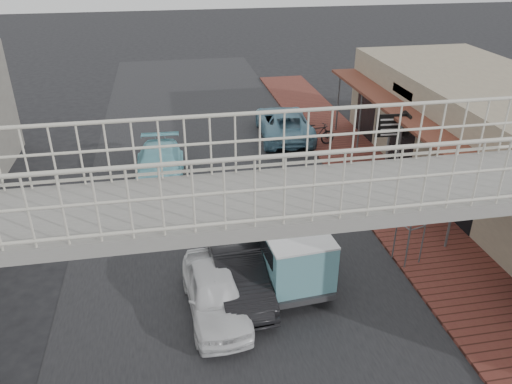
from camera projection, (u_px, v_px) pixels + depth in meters
name	position (u px, v px, depth m)	size (l,w,h in m)	color
ground	(239.00, 293.00, 14.17)	(120.00, 120.00, 0.00)	black
road_strip	(239.00, 293.00, 14.17)	(10.00, 60.00, 0.01)	black
sidewalk	(406.00, 218.00, 17.82)	(3.00, 40.00, 0.10)	brown
footbridge	(269.00, 293.00, 9.22)	(16.40, 2.40, 6.34)	gray
white_hatchback	(215.00, 293.00, 13.21)	(1.48, 3.69, 1.26)	white
dark_sedan	(238.00, 272.00, 13.99)	(1.37, 3.93, 1.30)	black
angkot_curb	(284.00, 123.00, 24.79)	(2.42, 5.24, 1.46)	#6598B0
angkot_far	(159.00, 168.00, 20.11)	(1.93, 4.76, 1.38)	#7BC8D6
angkot_van	(286.00, 239.00, 14.46)	(2.08, 4.05, 1.92)	black
motorcycle_near	(391.00, 202.00, 17.78)	(0.63, 1.82, 0.96)	black
motorcycle_far	(317.00, 135.00, 23.54)	(0.50, 1.77, 1.06)	black
street_clock	(418.00, 184.00, 14.23)	(0.82, 0.74, 3.16)	#59595B
arrow_sign	(410.00, 126.00, 19.02)	(1.79, 1.14, 3.06)	#59595B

